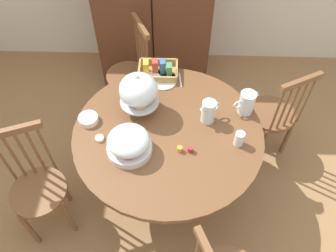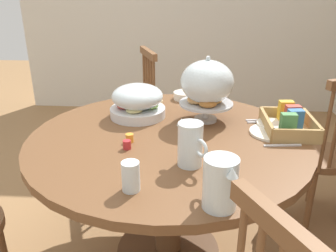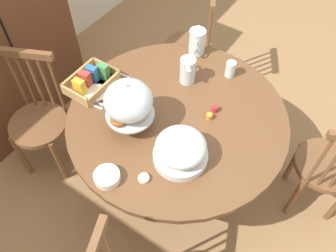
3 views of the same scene
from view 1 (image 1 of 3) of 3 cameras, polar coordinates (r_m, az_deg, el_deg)
name	(u,v)px [view 1 (image 1 of 3)]	position (r m, az deg, el deg)	size (l,w,h in m)	color
ground_plane	(161,184)	(2.92, -1.13, -10.05)	(10.00, 10.00, 0.00)	#997047
dining_table	(168,146)	(2.46, 0.00, -3.53)	(1.34, 1.34, 0.74)	brown
windsor_chair_by_cabinet	(273,116)	(2.92, 17.64, 1.74)	(0.45, 0.45, 0.97)	brown
windsor_chair_facing_door	(130,75)	(3.16, -6.54, 8.70)	(0.44, 0.44, 0.97)	brown
windsor_chair_far_side	(38,189)	(2.55, -21.50, -10.07)	(0.43, 0.43, 0.97)	brown
pastry_stand_with_dome	(139,91)	(2.30, -5.10, 6.04)	(0.28, 0.28, 0.34)	silver
fruit_platter_covered	(129,143)	(2.15, -6.79, -2.95)	(0.30, 0.30, 0.18)	silver
orange_juice_pitcher	(246,103)	(2.43, 13.38, 3.81)	(0.19, 0.11, 0.18)	silver
milk_pitcher	(208,112)	(2.33, 6.98, 2.35)	(0.16, 0.13, 0.18)	silver
cereal_basket	(158,70)	(2.69, -1.72, 9.63)	(0.32, 0.24, 0.12)	tan
china_plate_large	(163,81)	(2.65, -0.93, 7.84)	(0.22, 0.22, 0.01)	white
china_plate_small	(152,78)	(2.66, -2.85, 8.25)	(0.15, 0.15, 0.01)	white
cereal_bowl	(88,119)	(2.41, -13.59, 1.16)	(0.14, 0.14, 0.04)	white
drinking_glass	(239,139)	(2.24, 12.20, -2.18)	(0.06, 0.06, 0.11)	silver
butter_dish	(99,138)	(2.30, -11.75, -2.10)	(0.06, 0.06, 0.02)	beige
jam_jar_strawberry	(190,149)	(2.19, 3.86, -4.05)	(0.04, 0.04, 0.04)	#B7282D
jam_jar_apricot	(180,149)	(2.19, 2.03, -4.01)	(0.04, 0.04, 0.04)	orange
table_knife	(145,82)	(2.65, -3.97, 7.60)	(0.17, 0.01, 0.01)	silver
dinner_fork	(141,82)	(2.65, -4.62, 7.56)	(0.17, 0.01, 0.01)	silver
soup_spoon	(180,80)	(2.66, 2.11, 7.96)	(0.17, 0.01, 0.01)	silver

